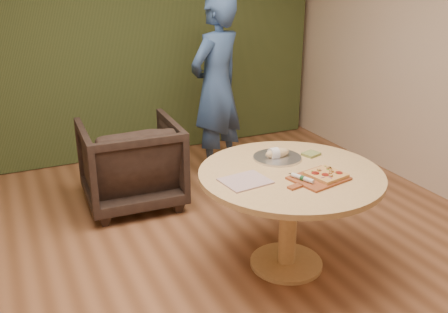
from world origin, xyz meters
name	(u,v)px	position (x,y,z in m)	size (l,w,h in m)	color
room_shell	(229,91)	(0.00, 0.00, 1.40)	(5.04, 6.04, 2.84)	#975E3C
curtain	(113,33)	(0.00, 2.90, 1.40)	(4.80, 0.14, 2.78)	#2C3819
pedestal_table	(290,190)	(0.53, 0.11, 0.61)	(1.28, 1.28, 0.75)	#DDB171
pizza_paddle	(318,179)	(0.61, -0.09, 0.76)	(0.47, 0.35, 0.01)	#9B4A27
flatbread_pizza	(326,174)	(0.68, -0.09, 0.78)	(0.26, 0.26, 0.04)	#DDA456
cutlery_roll	(303,178)	(0.50, -0.08, 0.78)	(0.09, 0.19, 0.03)	silver
newspaper	(245,181)	(0.16, 0.09, 0.76)	(0.30, 0.25, 0.01)	silver
serving_tray	(277,158)	(0.57, 0.36, 0.76)	(0.36, 0.36, 0.02)	silver
bread_roll	(276,153)	(0.56, 0.36, 0.79)	(0.19, 0.09, 0.09)	#D7BA83
green_packet	(311,154)	(0.84, 0.31, 0.76)	(0.12, 0.10, 0.02)	#5E6C30
armchair	(131,159)	(-0.22, 1.61, 0.44)	(0.85, 0.80, 0.87)	black
person_standing	(216,87)	(0.79, 1.96, 0.93)	(0.68, 0.44, 1.85)	#2F4C7C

